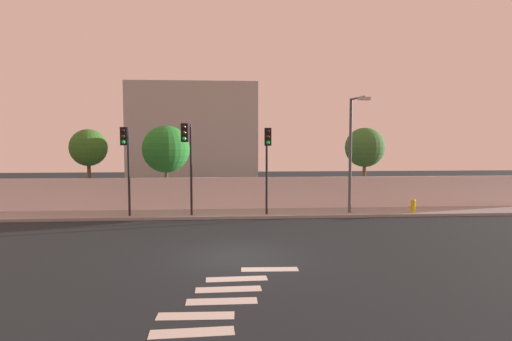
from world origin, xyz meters
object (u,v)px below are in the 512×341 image
traffic_light_center (188,149)px  fire_hydrant (413,205)px  roadside_tree_midleft (166,149)px  roadside_tree_leftmost (88,148)px  traffic_light_right (126,152)px  roadside_tree_midright (365,148)px  traffic_light_left (267,152)px  street_lamp_curbside (352,145)px

traffic_light_center → fire_hydrant: size_ratio=6.30×
roadside_tree_midleft → roadside_tree_leftmost: bearing=-180.0°
fire_hydrant → traffic_light_right: bearing=-178.4°
fire_hydrant → roadside_tree_midright: size_ratio=0.16×
traffic_light_center → roadside_tree_leftmost: (-6.00, 3.65, -0.00)m
traffic_light_right → roadside_tree_leftmost: (-2.89, 3.26, 0.15)m
traffic_light_right → traffic_light_left: bearing=-0.4°
traffic_light_right → street_lamp_curbside: (11.73, 0.42, 0.33)m
roadside_tree_midleft → roadside_tree_midright: bearing=0.0°
fire_hydrant → roadside_tree_midright: roadside_tree_midright is taller
roadside_tree_leftmost → roadside_tree_midleft: roadside_tree_midleft is taller
traffic_light_left → roadside_tree_midright: bearing=28.0°
traffic_light_center → roadside_tree_leftmost: traffic_light_center is taller
traffic_light_right → roadside_tree_leftmost: traffic_light_right is taller
roadside_tree_midright → roadside_tree_midleft: bearing=180.0°
traffic_light_right → fire_hydrant: size_ratio=6.08×
traffic_light_center → roadside_tree_leftmost: size_ratio=1.00×
traffic_light_center → roadside_tree_midright: bearing=19.6°
traffic_light_left → roadside_tree_leftmost: size_ratio=0.96×
traffic_light_right → fire_hydrant: 15.43m
traffic_light_left → traffic_light_center: size_ratio=0.96×
street_lamp_curbside → roadside_tree_midright: street_lamp_curbside is taller
traffic_light_left → fire_hydrant: (8.01, 0.47, -2.91)m
fire_hydrant → roadside_tree_midright: 4.55m
roadside_tree_leftmost → roadside_tree_midright: bearing=0.0°
roadside_tree_midright → street_lamp_curbside: bearing=-119.8°
traffic_light_left → fire_hydrant: 8.53m
traffic_light_center → traffic_light_right: bearing=172.9°
traffic_light_right → fire_hydrant: bearing=1.6°
roadside_tree_midright → traffic_light_right: bearing=-166.3°
street_lamp_curbside → roadside_tree_midleft: (-10.21, 2.84, -0.26)m
traffic_light_center → roadside_tree_midleft: 3.98m
fire_hydrant → roadside_tree_leftmost: bearing=171.1°
street_lamp_curbside → roadside_tree_midright: 3.27m
traffic_light_left → traffic_light_right: bearing=179.6°
street_lamp_curbside → traffic_light_center: bearing=-174.6°
traffic_light_left → roadside_tree_midleft: bearing=149.5°
traffic_light_left → roadside_tree_midleft: (-5.62, 3.30, 0.09)m
traffic_light_left → street_lamp_curbside: bearing=5.8°
traffic_light_left → fire_hydrant: bearing=3.4°
fire_hydrant → roadside_tree_midright: bearing=122.4°
street_lamp_curbside → roadside_tree_midleft: street_lamp_curbside is taller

